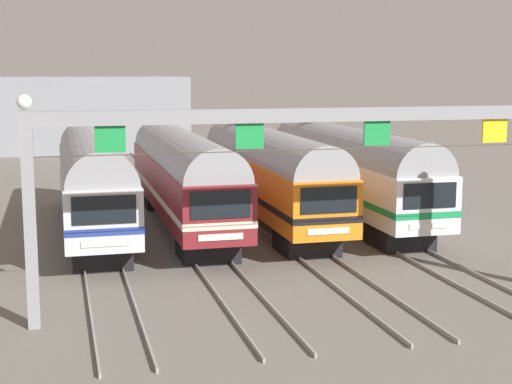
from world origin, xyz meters
TOP-DOWN VIEW (x-y plane):
  - ground_plane at (0.00, 0.00)m, footprint 160.00×160.00m
  - track_bed at (-0.00, 17.00)m, footprint 14.27×70.00m
  - commuter_train_silver at (-6.38, -0.01)m, footprint 2.88×18.06m
  - commuter_train_maroon at (-2.13, -0.01)m, footprint 2.88×18.06m
  - commuter_train_orange at (2.13, -0.00)m, footprint 2.88×18.06m
  - commuter_train_white at (6.38, -0.00)m, footprint 2.88×18.06m
  - catenary_gantry at (0.00, -13.50)m, footprint 18.01×0.44m
  - maintenance_building at (-6.72, 39.27)m, footprint 21.69×10.00m

SIDE VIEW (x-z plane):
  - ground_plane at x=0.00m, z-range 0.00..0.00m
  - track_bed at x=0.00m, z-range 0.00..0.15m
  - commuter_train_silver at x=-6.38m, z-range 0.30..5.07m
  - commuter_train_maroon at x=-2.13m, z-range 0.30..5.07m
  - commuter_train_orange at x=2.13m, z-range 0.16..5.21m
  - commuter_train_white at x=6.38m, z-range 0.16..5.21m
  - maintenance_building at x=-6.72m, z-range 0.00..6.93m
  - catenary_gantry at x=0.00m, z-range 1.64..8.61m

